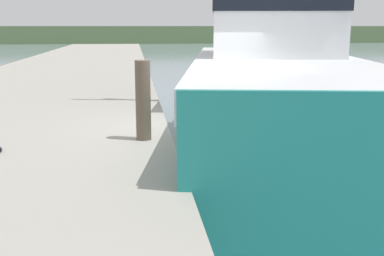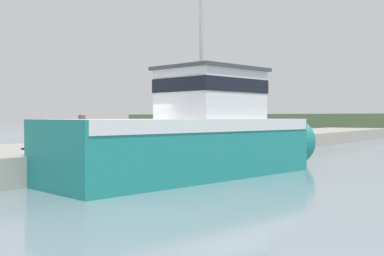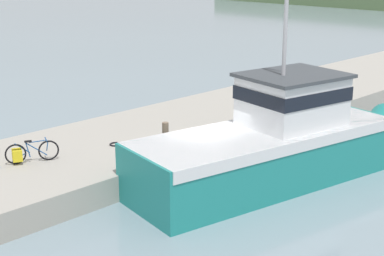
% 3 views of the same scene
% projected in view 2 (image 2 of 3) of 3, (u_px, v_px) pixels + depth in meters
% --- Properties ---
extents(ground_plane, '(320.00, 320.00, 0.00)m').
position_uv_depth(ground_plane, '(122.00, 178.00, 16.13)').
color(ground_plane, gray).
extents(dock_pier, '(6.33, 80.00, 0.91)m').
position_uv_depth(dock_pier, '(49.00, 159.00, 18.31)').
color(dock_pier, '#A39E93').
rests_on(dock_pier, ground_plane).
extents(fishing_boat_main, '(4.93, 11.98, 10.48)m').
position_uv_depth(fishing_boat_main, '(198.00, 134.00, 16.69)').
color(fishing_boat_main, teal).
rests_on(fishing_boat_main, ground_plane).
extents(mooring_post, '(0.23, 0.23, 1.21)m').
position_uv_depth(mooring_post, '(82.00, 133.00, 16.08)').
color(mooring_post, brown).
rests_on(mooring_post, dock_pier).
extents(hose_coil, '(0.46, 0.46, 0.05)m').
position_uv_depth(hose_coil, '(28.00, 149.00, 16.92)').
color(hose_coil, black).
rests_on(hose_coil, dock_pier).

